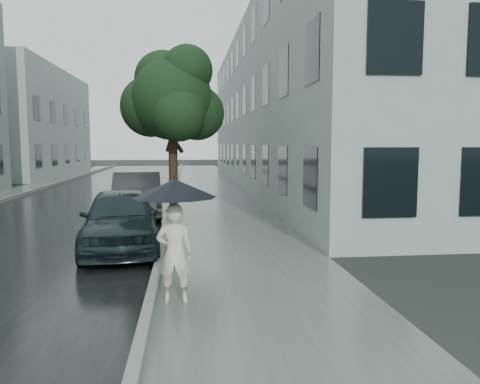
{
  "coord_description": "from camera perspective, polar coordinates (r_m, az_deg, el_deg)",
  "views": [
    {
      "loc": [
        -1.0,
        -8.0,
        2.44
      ],
      "look_at": [
        0.22,
        2.76,
        1.3
      ],
      "focal_mm": 35.0,
      "sensor_mm": 36.0,
      "label": 1
    }
  ],
  "objects": [
    {
      "name": "ground",
      "position": [
        8.43,
        0.62,
        -10.83
      ],
      "size": [
        120.0,
        120.0,
        0.0
      ],
      "primitive_type": "plane",
      "color": "black",
      "rests_on": "ground"
    },
    {
      "name": "sidewalk",
      "position": [
        20.19,
        -2.89,
        -0.92
      ],
      "size": [
        3.5,
        60.0,
        0.01
      ],
      "primitive_type": "cube",
      "color": "slate",
      "rests_on": "ground"
    },
    {
      "name": "kerb_near",
      "position": [
        20.15,
        -8.08,
        -0.78
      ],
      "size": [
        0.15,
        60.0,
        0.15
      ],
      "primitive_type": "cube",
      "color": "slate",
      "rests_on": "ground"
    },
    {
      "name": "asphalt_road",
      "position": [
        20.56,
        -17.88,
        -1.08
      ],
      "size": [
        6.85,
        60.0,
        0.0
      ],
      "primitive_type": "cube",
      "color": "black",
      "rests_on": "ground"
    },
    {
      "name": "kerb_far",
      "position": [
        21.52,
        -27.06,
        -0.95
      ],
      "size": [
        0.15,
        60.0,
        0.15
      ],
      "primitive_type": "cube",
      "color": "slate",
      "rests_on": "ground"
    },
    {
      "name": "building_near",
      "position": [
        28.33,
        6.84,
        10.15
      ],
      "size": [
        7.02,
        36.0,
        9.0
      ],
      "color": "#96A39D",
      "rests_on": "ground"
    },
    {
      "name": "building_far_b",
      "position": [
        40.12,
        -25.29,
        7.68
      ],
      "size": [
        7.02,
        18.0,
        8.0
      ],
      "color": "#96A39D",
      "rests_on": "ground"
    },
    {
      "name": "pedestrian",
      "position": [
        7.2,
        -7.96,
        -7.45
      ],
      "size": [
        0.59,
        0.41,
        1.53
      ],
      "primitive_type": "imported",
      "rotation": [
        0.0,
        0.0,
        3.06
      ],
      "color": "beige",
      "rests_on": "sidewalk"
    },
    {
      "name": "umbrella",
      "position": [
        7.08,
        -7.98,
        0.45
      ],
      "size": [
        1.52,
        1.52,
        1.02
      ],
      "rotation": [
        0.0,
        0.0,
        -0.22
      ],
      "color": "black",
      "rests_on": "ground"
    },
    {
      "name": "street_tree",
      "position": [
        15.57,
        -8.28,
        11.19
      ],
      "size": [
        3.42,
        3.11,
        5.53
      ],
      "color": "#332619",
      "rests_on": "ground"
    },
    {
      "name": "lamp_post",
      "position": [
        20.24,
        -8.26,
        7.35
      ],
      "size": [
        0.84,
        0.36,
        5.12
      ],
      "rotation": [
        0.0,
        0.0,
        -0.12
      ],
      "color": "black",
      "rests_on": "ground"
    },
    {
      "name": "car_near",
      "position": [
        11.02,
        -14.34,
        -3.2
      ],
      "size": [
        2.06,
        4.28,
        1.41
      ],
      "primitive_type": "imported",
      "rotation": [
        0.0,
        0.0,
        0.1
      ],
      "color": "black",
      "rests_on": "ground"
    },
    {
      "name": "car_far",
      "position": [
        15.99,
        -12.44,
        -0.27
      ],
      "size": [
        1.91,
        4.51,
        1.45
      ],
      "primitive_type": "imported",
      "rotation": [
        0.0,
        0.0,
        0.09
      ],
      "color": "#272B2D",
      "rests_on": "ground"
    }
  ]
}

